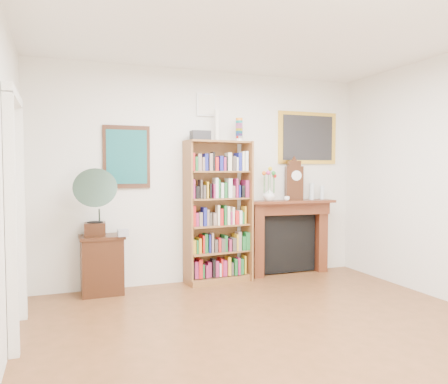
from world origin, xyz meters
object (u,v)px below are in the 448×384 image
mantel_clock (294,181)px  teacup (287,199)px  bookshelf (218,204)px  fireplace (289,231)px  bottle_left (312,191)px  gramophone (96,198)px  flower_vase (269,195)px  cd_stack (123,233)px  side_cabinet (102,265)px  bottle_right (322,192)px

mantel_clock → teacup: (-0.16, -0.08, -0.24)m
bookshelf → teacup: size_ratio=27.96×
fireplace → mantel_clock: mantel_clock is taller
bookshelf → bottle_left: size_ratio=8.96×
gramophone → flower_vase: bearing=8.0°
fireplace → flower_vase: 0.65m
bookshelf → cd_stack: bearing=-177.5°
gramophone → bottle_left: bearing=8.1°
side_cabinet → bottle_right: size_ratio=3.54×
bottle_right → teacup: bearing=-172.7°
bottle_right → bookshelf: bearing=-178.5°
side_cabinet → fireplace: fireplace is taller
bookshelf → side_cabinet: 1.65m
bottle_left → cd_stack: bearing=-175.2°
gramophone → mantel_clock: 2.73m
fireplace → teacup: (-0.11, -0.12, 0.47)m
flower_vase → teacup: bearing=-9.3°
teacup → cd_stack: bearing=-176.2°
bookshelf → side_cabinet: bearing=175.4°
cd_stack → bottle_right: bottle_right is taller
teacup → bookshelf: bearing=177.8°
gramophone → cd_stack: gramophone is taller
fireplace → gramophone: bearing=-171.3°
side_cabinet → teacup: bearing=-0.8°
fireplace → flower_vase: flower_vase is taller
side_cabinet → flower_vase: 2.38m
gramophone → cd_stack: (0.30, -0.08, -0.41)m
cd_stack → teacup: 2.29m
fireplace → mantel_clock: 0.71m
fireplace → teacup: bearing=-127.7°
bookshelf → mantel_clock: bearing=-3.9°
mantel_clock → flower_vase: mantel_clock is taller
gramophone → bottle_right: bearing=7.9°
teacup → bottle_left: size_ratio=0.32×
gramophone → teacup: (2.56, 0.07, -0.07)m
bookshelf → side_cabinet: (-1.50, -0.03, -0.69)m
bookshelf → teacup: bookshelf is taller
bookshelf → bottle_left: (1.45, 0.04, 0.14)m
side_cabinet → fireplace: (2.60, 0.11, 0.26)m
mantel_clock → flower_vase: size_ratio=3.18×
fireplace → flower_vase: size_ratio=7.30×
side_cabinet → teacup: 2.60m
flower_vase → bottle_right: (0.88, 0.04, 0.01)m
bookshelf → bottle_right: 1.63m
fireplace → teacup: teacup is taller
fireplace → bottle_left: bottle_left is taller
fireplace → bottle_right: size_ratio=6.37×
fireplace → side_cabinet: bearing=-172.8°
bottle_left → mantel_clock: bearing=-179.8°
fireplace → bottle_right: bearing=0.4°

